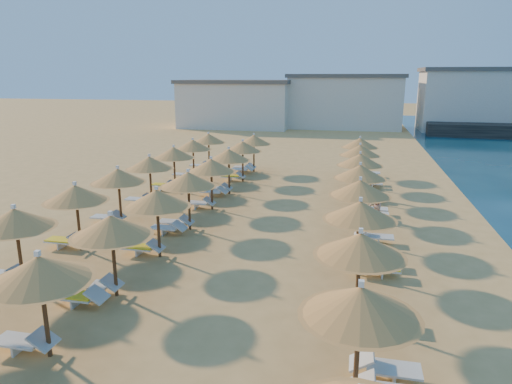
% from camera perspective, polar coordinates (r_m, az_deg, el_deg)
% --- Properties ---
extents(ground, '(220.00, 220.00, 0.00)m').
position_cam_1_polar(ground, '(19.67, 1.72, -6.73)').
color(ground, '#E2AB63').
rests_on(ground, ground).
extents(hotel_blocks, '(47.85, 11.34, 8.10)m').
position_cam_1_polar(hotel_blocks, '(64.50, 12.86, 11.00)').
color(hotel_blocks, white).
rests_on(hotel_blocks, ground).
extents(parasol_row_east, '(2.66, 33.60, 2.92)m').
position_cam_1_polar(parasol_row_east, '(18.24, 12.87, -0.91)').
color(parasol_row_east, brown).
rests_on(parasol_row_east, ground).
extents(parasol_row_west, '(2.66, 33.60, 2.92)m').
position_cam_1_polar(parasol_row_west, '(19.71, -10.23, 0.36)').
color(parasol_row_west, brown).
rests_on(parasol_row_west, ground).
extents(parasol_row_inland, '(2.66, 26.72, 2.92)m').
position_cam_1_polar(parasol_row_inland, '(24.23, -14.89, 2.71)').
color(parasol_row_inland, brown).
rests_on(parasol_row_inland, ground).
extents(loungers, '(14.37, 31.59, 0.66)m').
position_cam_1_polar(loungers, '(20.12, -3.79, -5.23)').
color(loungers, silver).
rests_on(loungers, ground).
extents(beachgoer_b, '(0.87, 0.96, 1.60)m').
position_cam_1_polar(beachgoer_b, '(23.51, 14.71, -1.61)').
color(beachgoer_b, tan).
rests_on(beachgoer_b, ground).
extents(beachgoer_c, '(1.00, 0.72, 1.58)m').
position_cam_1_polar(beachgoer_c, '(27.72, 13.37, 0.85)').
color(beachgoer_c, tan).
rests_on(beachgoer_c, ground).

